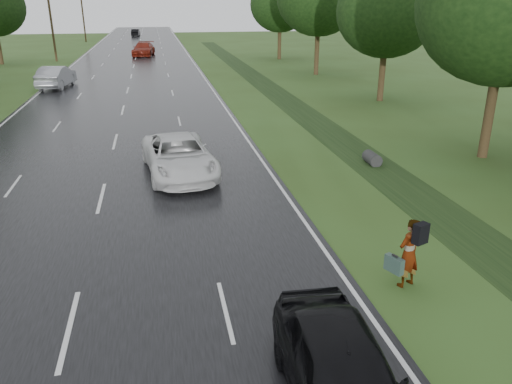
{
  "coord_description": "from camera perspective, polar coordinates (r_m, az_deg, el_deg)",
  "views": [
    {
      "loc": [
        2.27,
        -9.85,
        6.85
      ],
      "look_at": [
        5.08,
        4.26,
        1.3
      ],
      "focal_mm": 35.0,
      "sensor_mm": 36.0,
      "label": 1
    }
  ],
  "objects": [
    {
      "name": "ground",
      "position": [
        12.21,
        -20.56,
        -14.58
      ],
      "size": [
        220.0,
        220.0,
        0.0
      ],
      "primitive_type": "plane",
      "color": "#324B1A",
      "rests_on": "ground"
    },
    {
      "name": "utility_pole_distant",
      "position": [
        95.55,
        -19.23,
        19.01
      ],
      "size": [
        1.6,
        0.26,
        10.0
      ],
      "color": "#3D2D18",
      "rests_on": "ground"
    },
    {
      "name": "center_line",
      "position": [
        55.31,
        -13.9,
        13.43
      ],
      "size": [
        0.12,
        180.0,
        0.01
      ],
      "primitive_type": "cube",
      "color": "silver",
      "rests_on": "road"
    },
    {
      "name": "tree_east_f",
      "position": [
        63.7,
        2.76,
        20.64
      ],
      "size": [
        7.2,
        7.2,
        9.62
      ],
      "color": "#3D2D18",
      "rests_on": "ground"
    },
    {
      "name": "dark_sedan",
      "position": [
        9.24,
        9.81,
        -19.92
      ],
      "size": [
        2.07,
        4.7,
        1.57
      ],
      "primitive_type": "imported",
      "rotation": [
        0.0,
        0.0,
        -0.05
      ],
      "color": "black",
      "rests_on": "road"
    },
    {
      "name": "silver_sedan",
      "position": [
        45.5,
        -21.87,
        12.13
      ],
      "size": [
        2.58,
        5.53,
        1.75
      ],
      "primitive_type": "imported",
      "rotation": [
        0.0,
        0.0,
        3.0
      ],
      "color": "#92939A",
      "rests_on": "road"
    },
    {
      "name": "edge_stripe_west",
      "position": [
        56.0,
        -20.97,
        12.77
      ],
      "size": [
        0.12,
        180.0,
        0.01
      ],
      "primitive_type": "cube",
      "color": "silver",
      "rests_on": "road"
    },
    {
      "name": "drainage_ditch",
      "position": [
        30.77,
        6.56,
        8.16
      ],
      "size": [
        2.2,
        120.0,
        0.56
      ],
      "color": "black",
      "rests_on": "ground"
    },
    {
      "name": "pedestrian",
      "position": [
        13.12,
        17.06,
        -6.62
      ],
      "size": [
        0.98,
        0.76,
        1.84
      ],
      "rotation": [
        0.0,
        0.0,
        3.54
      ],
      "color": "#A5998C",
      "rests_on": "ground"
    },
    {
      "name": "far_car_red",
      "position": [
        69.06,
        -12.74,
        15.65
      ],
      "size": [
        3.2,
        6.13,
        1.7
      ],
      "primitive_type": "imported",
      "rotation": [
        0.0,
        0.0,
        -0.15
      ],
      "color": "maroon",
      "rests_on": "road"
    },
    {
      "name": "tree_east_b",
      "position": [
        24.71,
        26.84,
        18.6
      ],
      "size": [
        7.6,
        7.6,
        10.11
      ],
      "color": "#3D2D18",
      "rests_on": "ground"
    },
    {
      "name": "tree_east_c",
      "position": [
        37.41,
        14.81,
        19.35
      ],
      "size": [
        7.0,
        7.0,
        9.29
      ],
      "color": "#3D2D18",
      "rests_on": "ground"
    },
    {
      "name": "road",
      "position": [
        55.32,
        -13.9,
        13.41
      ],
      "size": [
        14.0,
        180.0,
        0.04
      ],
      "primitive_type": "cube",
      "color": "black",
      "rests_on": "ground"
    },
    {
      "name": "utility_pole_far",
      "position": [
        65.87,
        -22.45,
        18.17
      ],
      "size": [
        1.6,
        0.26,
        10.0
      ],
      "color": "#3D2D18",
      "rests_on": "ground"
    },
    {
      "name": "white_pickup",
      "position": [
        20.88,
        -8.79,
        4.08
      ],
      "size": [
        3.2,
        5.91,
        1.57
      ],
      "primitive_type": "imported",
      "rotation": [
        0.0,
        0.0,
        0.11
      ],
      "color": "silver",
      "rests_on": "road"
    },
    {
      "name": "edge_stripe_east",
      "position": [
        55.45,
        -6.73,
        13.9
      ],
      "size": [
        0.12,
        180.0,
        0.01
      ],
      "primitive_type": "cube",
      "color": "silver",
      "rests_on": "road"
    },
    {
      "name": "far_car_dark",
      "position": [
        107.88,
        -13.59,
        17.28
      ],
      "size": [
        1.73,
        4.26,
        1.38
      ],
      "primitive_type": "imported",
      "rotation": [
        0.0,
        0.0,
        3.07
      ],
      "color": "black",
      "rests_on": "road"
    }
  ]
}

